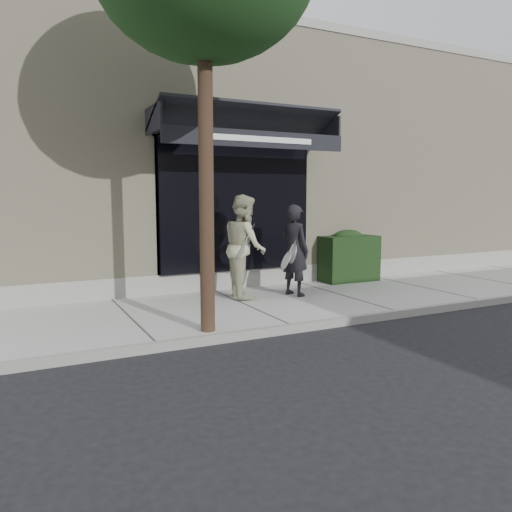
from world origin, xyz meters
TOP-DOWN VIEW (x-y plane):
  - ground at (0.00, 0.00)m, footprint 80.00×80.00m
  - sidewalk at (0.00, 0.00)m, footprint 20.00×3.00m
  - curb at (0.00, -1.55)m, footprint 20.00×0.10m
  - building_facade at (-0.01, 4.96)m, footprint 14.30×8.04m
  - hedge at (1.10, 1.25)m, footprint 1.30×0.70m
  - pedestrian_front at (-0.82, 0.33)m, footprint 0.78×0.88m
  - pedestrian_back at (-1.74, 0.60)m, footprint 0.90×1.05m

SIDE VIEW (x-z plane):
  - ground at x=0.00m, z-range 0.00..0.00m
  - sidewalk at x=0.00m, z-range 0.00..0.12m
  - curb at x=0.00m, z-range 0.00..0.14m
  - hedge at x=1.10m, z-range 0.09..1.23m
  - pedestrian_front at x=-0.82m, z-range 0.12..1.84m
  - pedestrian_back at x=-1.74m, z-range 0.12..2.02m
  - building_facade at x=-0.01m, z-range -0.08..5.56m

